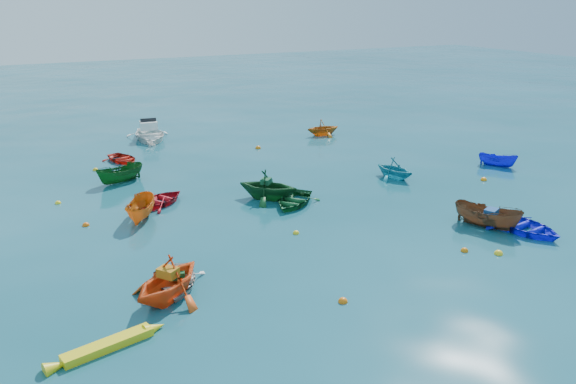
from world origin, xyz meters
name	(u,v)px	position (x,y,z in m)	size (l,w,h in m)	color
ground	(338,233)	(0.00, 0.00, 0.00)	(160.00, 160.00, 0.00)	#0A414C
dinghy_white_near	(177,286)	(-7.82, -1.57, 0.00)	(2.00, 2.79, 0.58)	silver
sampan_brown_mid	(486,227)	(6.46, -2.45, 0.00)	(1.18, 3.13, 1.21)	brown
dinghy_blue_se	(523,231)	(7.57, -3.59, 0.00)	(2.42, 3.39, 0.70)	#1114D6
dinghy_orange_w	(169,298)	(-8.32, -2.27, 0.00)	(2.73, 3.17, 1.67)	#EC4F16
dinghy_green_e	(294,204)	(-0.09, 4.19, 0.00)	(2.19, 3.06, 0.63)	#124E25
dinghy_cyan_se	(394,178)	(7.18, 5.49, 0.00)	(2.16, 2.50, 1.32)	teal
dinghy_red_nw	(160,204)	(-6.19, 7.30, 0.00)	(2.15, 3.01, 0.62)	#B00E19
sampan_orange_n	(142,219)	(-7.46, 5.65, 0.00)	(1.11, 2.95, 1.14)	#CC6213
dinghy_green_n	(268,199)	(-0.91, 5.52, 0.00)	(2.70, 3.14, 1.65)	#10461D
sampan_blue_far	(497,166)	(14.47, 4.61, 0.00)	(0.88, 2.34, 0.91)	#1013D2
dinghy_red_far	(123,162)	(-6.28, 16.14, 0.00)	(2.01, 2.80, 0.58)	#B71B0F
dinghy_orange_far	(323,135)	(8.89, 16.74, 0.00)	(2.22, 2.57, 1.35)	#BB5E11
sampan_green_far	(121,182)	(-7.23, 11.86, 0.00)	(1.09, 2.90, 1.12)	#114B19
kayak_yellow	(109,349)	(-10.75, -4.38, 0.00)	(0.50, 3.45, 0.34)	yellow
motorboat_white	(150,140)	(-3.32, 21.27, 0.00)	(3.17, 4.43, 1.52)	white
tarp_green_a	(177,275)	(-7.79, -1.47, 0.43)	(0.60, 0.45, 0.29)	#134E24
tarp_blue_a	(491,212)	(6.52, -2.58, 0.76)	(0.65, 0.49, 0.31)	navy
tarp_orange_a	(168,272)	(-8.28, -2.24, 0.99)	(0.66, 0.50, 0.32)	#B56D12
tarp_green_b	(266,181)	(-0.98, 5.59, 0.97)	(0.58, 0.44, 0.28)	#124A2A
buoy_or_a	(343,302)	(-3.01, -5.23, 0.00)	(0.34, 0.34, 0.34)	orange
buoy_ye_a	(498,254)	(4.74, -4.83, 0.00)	(0.36, 0.36, 0.36)	yellow
buoy_or_b	(464,251)	(3.69, -3.99, 0.00)	(0.32, 0.32, 0.32)	#CF6A0B
buoy_ye_b	(58,204)	(-10.82, 9.72, 0.00)	(0.31, 0.31, 0.31)	yellow
buoy_or_c	(86,226)	(-9.97, 5.98, 0.00)	(0.32, 0.32, 0.32)	#E25E0C
buoy_ye_c	(296,234)	(-1.71, 0.80, 0.00)	(0.29, 0.29, 0.29)	yellow
buoy_or_d	(484,180)	(11.54, 2.80, 0.00)	(0.37, 0.37, 0.37)	orange
buoy_ye_d	(96,170)	(-8.17, 14.93, 0.00)	(0.34, 0.34, 0.34)	gold
buoy_or_e	(258,148)	(2.83, 15.29, 0.00)	(0.39, 0.39, 0.39)	orange
buoy_ye_e	(324,129)	(10.13, 18.70, 0.00)	(0.37, 0.37, 0.37)	yellow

